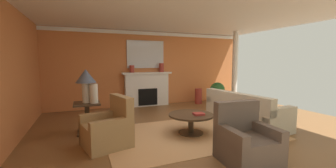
{
  "coord_description": "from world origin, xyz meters",
  "views": [
    {
      "loc": [
        -2.3,
        -4.29,
        1.61
      ],
      "look_at": [
        -0.11,
        1.16,
        1.0
      ],
      "focal_mm": 22.86,
      "sensor_mm": 36.0,
      "label": 1
    }
  ],
  "objects_px": {
    "coffee_table": "(191,119)",
    "side_table": "(87,116)",
    "fireplace": "(147,90)",
    "potted_plant": "(217,91)",
    "table_lamp": "(86,79)",
    "armchair_near_window": "(108,130)",
    "vase_mantel_right": "(161,68)",
    "sofa": "(244,113)",
    "vase_on_side_table": "(94,94)",
    "vase_tall_corner": "(198,96)",
    "armchair_facing_fireplace": "(246,143)",
    "mantel_mirror": "(146,54)",
    "vase_mantel_left": "(132,69)"
  },
  "relations": [
    {
      "from": "side_table",
      "to": "vase_mantel_right",
      "type": "height_order",
      "value": "vase_mantel_right"
    },
    {
      "from": "table_lamp",
      "to": "vase_mantel_right",
      "type": "xyz_separation_m",
      "value": [
        2.65,
        2.35,
        0.17
      ]
    },
    {
      "from": "armchair_near_window",
      "to": "vase_mantel_right",
      "type": "bearing_deg",
      "value": 55.07
    },
    {
      "from": "table_lamp",
      "to": "fireplace",
      "type": "bearing_deg",
      "value": 48.77
    },
    {
      "from": "coffee_table",
      "to": "side_table",
      "type": "height_order",
      "value": "side_table"
    },
    {
      "from": "vase_on_side_table",
      "to": "vase_mantel_right",
      "type": "distance_m",
      "value": 3.55
    },
    {
      "from": "mantel_mirror",
      "to": "vase_tall_corner",
      "type": "bearing_deg",
      "value": -11.95
    },
    {
      "from": "coffee_table",
      "to": "mantel_mirror",
      "type": "bearing_deg",
      "value": 90.9
    },
    {
      "from": "armchair_facing_fireplace",
      "to": "coffee_table",
      "type": "xyz_separation_m",
      "value": [
        -0.17,
        1.55,
        0.03
      ]
    },
    {
      "from": "fireplace",
      "to": "vase_tall_corner",
      "type": "relative_size",
      "value": 3.08
    },
    {
      "from": "armchair_near_window",
      "to": "vase_mantel_right",
      "type": "height_order",
      "value": "vase_mantel_right"
    },
    {
      "from": "armchair_facing_fireplace",
      "to": "table_lamp",
      "type": "relative_size",
      "value": 1.27
    },
    {
      "from": "mantel_mirror",
      "to": "armchair_near_window",
      "type": "height_order",
      "value": "mantel_mirror"
    },
    {
      "from": "side_table",
      "to": "vase_mantel_left",
      "type": "height_order",
      "value": "vase_mantel_left"
    },
    {
      "from": "side_table",
      "to": "fireplace",
      "type": "bearing_deg",
      "value": 48.77
    },
    {
      "from": "coffee_table",
      "to": "vase_tall_corner",
      "type": "relative_size",
      "value": 1.71
    },
    {
      "from": "side_table",
      "to": "coffee_table",
      "type": "bearing_deg",
      "value": -23.03
    },
    {
      "from": "armchair_near_window",
      "to": "coffee_table",
      "type": "distance_m",
      "value": 1.8
    },
    {
      "from": "fireplace",
      "to": "potted_plant",
      "type": "xyz_separation_m",
      "value": [
        2.58,
        -0.68,
        -0.09
      ]
    },
    {
      "from": "sofa",
      "to": "vase_on_side_table",
      "type": "relative_size",
      "value": 5.1
    },
    {
      "from": "armchair_near_window",
      "to": "coffee_table",
      "type": "xyz_separation_m",
      "value": [
        1.8,
        0.03,
        0.03
      ]
    },
    {
      "from": "vase_on_side_table",
      "to": "vase_tall_corner",
      "type": "height_order",
      "value": "vase_on_side_table"
    },
    {
      "from": "vase_mantel_left",
      "to": "vase_mantel_right",
      "type": "height_order",
      "value": "vase_mantel_right"
    },
    {
      "from": "armchair_facing_fireplace",
      "to": "table_lamp",
      "type": "xyz_separation_m",
      "value": [
        -2.33,
        2.46,
        0.92
      ]
    },
    {
      "from": "fireplace",
      "to": "vase_mantel_left",
      "type": "distance_m",
      "value": 0.96
    },
    {
      "from": "potted_plant",
      "to": "fireplace",
      "type": "bearing_deg",
      "value": 165.26
    },
    {
      "from": "table_lamp",
      "to": "vase_tall_corner",
      "type": "distance_m",
      "value": 4.68
    },
    {
      "from": "armchair_near_window",
      "to": "potted_plant",
      "type": "bearing_deg",
      "value": 31.56
    },
    {
      "from": "sofa",
      "to": "vase_tall_corner",
      "type": "relative_size",
      "value": 3.73
    },
    {
      "from": "fireplace",
      "to": "potted_plant",
      "type": "bearing_deg",
      "value": -14.74
    },
    {
      "from": "vase_mantel_right",
      "to": "potted_plant",
      "type": "xyz_separation_m",
      "value": [
        2.03,
        -0.63,
        -0.91
      ]
    },
    {
      "from": "armchair_near_window",
      "to": "coffee_table",
      "type": "height_order",
      "value": "armchair_near_window"
    },
    {
      "from": "vase_mantel_right",
      "to": "armchair_facing_fireplace",
      "type": "bearing_deg",
      "value": -93.83
    },
    {
      "from": "armchair_facing_fireplace",
      "to": "side_table",
      "type": "height_order",
      "value": "armchair_facing_fireplace"
    },
    {
      "from": "armchair_near_window",
      "to": "vase_mantel_left",
      "type": "relative_size",
      "value": 3.82
    },
    {
      "from": "sofa",
      "to": "armchair_facing_fireplace",
      "type": "bearing_deg",
      "value": -130.77
    },
    {
      "from": "mantel_mirror",
      "to": "vase_mantel_left",
      "type": "distance_m",
      "value": 0.77
    },
    {
      "from": "armchair_near_window",
      "to": "table_lamp",
      "type": "height_order",
      "value": "table_lamp"
    },
    {
      "from": "armchair_near_window",
      "to": "potted_plant",
      "type": "height_order",
      "value": "armchair_near_window"
    },
    {
      "from": "coffee_table",
      "to": "vase_mantel_left",
      "type": "relative_size",
      "value": 3.93
    },
    {
      "from": "armchair_facing_fireplace",
      "to": "vase_tall_corner",
      "type": "xyz_separation_m",
      "value": [
        1.76,
        4.56,
        -0.01
      ]
    },
    {
      "from": "fireplace",
      "to": "vase_mantel_left",
      "type": "xyz_separation_m",
      "value": [
        -0.55,
        -0.05,
        0.78
      ]
    },
    {
      "from": "sofa",
      "to": "armchair_near_window",
      "type": "bearing_deg",
      "value": -177.89
    },
    {
      "from": "vase_mantel_left",
      "to": "vase_tall_corner",
      "type": "bearing_deg",
      "value": -5.63
    },
    {
      "from": "armchair_facing_fireplace",
      "to": "vase_tall_corner",
      "type": "relative_size",
      "value": 1.63
    },
    {
      "from": "coffee_table",
      "to": "potted_plant",
      "type": "xyz_separation_m",
      "value": [
        2.53,
        2.63,
        0.16
      ]
    },
    {
      "from": "vase_on_side_table",
      "to": "potted_plant",
      "type": "xyz_separation_m",
      "value": [
        4.53,
        1.84,
        -0.42
      ]
    },
    {
      "from": "table_lamp",
      "to": "potted_plant",
      "type": "height_order",
      "value": "table_lamp"
    },
    {
      "from": "side_table",
      "to": "table_lamp",
      "type": "height_order",
      "value": "table_lamp"
    },
    {
      "from": "potted_plant",
      "to": "mantel_mirror",
      "type": "bearing_deg",
      "value": 162.79
    }
  ]
}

